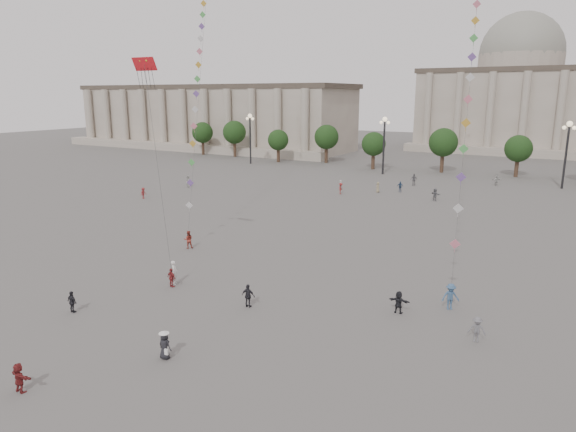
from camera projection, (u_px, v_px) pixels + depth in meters
The scene contains 28 objects.
ground at pixel (214, 349), 30.35m from camera, with size 360.00×360.00×0.00m, color #4F4D4A.
hall_west at pixel (210, 117), 144.04m from camera, with size 84.00×26.22×17.20m.
hall_central at pixel (516, 96), 135.73m from camera, with size 48.30×34.30×35.50m.
tree_row at pixel (476, 146), 94.70m from camera, with size 137.12×5.12×8.00m.
lamp_post_far_west at pixel (250, 129), 109.52m from camera, with size 2.00×0.90×10.65m.
lamp_post_mid_west at pixel (384, 135), 94.85m from camera, with size 2.00×0.90×10.65m.
lamp_post_mid_east at pixel (567, 142), 80.19m from camera, with size 2.00×0.90×10.65m.
person_crowd_0 at pixel (400, 187), 78.80m from camera, with size 0.97×0.41×1.66m, color #30496D.
person_crowd_1 at pixel (188, 181), 82.87m from camera, with size 0.94×0.73×1.93m, color #B7B7B3.
person_crowd_2 at pixel (143, 193), 73.86m from camera, with size 1.04×0.60×1.61m, color maroon.
person_crowd_3 at pixel (399, 302), 35.17m from camera, with size 1.47×0.47×1.58m, color black.
person_crowd_4 at pixel (496, 180), 84.55m from camera, with size 1.56×0.50×1.68m, color #B2B2AE.
person_crowd_6 at pixel (477, 329), 31.06m from camera, with size 1.04×0.60×1.61m, color slate.
person_crowd_10 at pixel (341, 185), 80.85m from camera, with size 0.55×0.36×1.50m, color silver.
person_crowd_12 at pixel (435, 195), 72.35m from camera, with size 1.66×0.53×1.79m, color slate.
person_crowd_13 at pixel (174, 272), 40.55m from camera, with size 0.70×0.46×1.92m, color white.
person_crowd_16 at pixel (414, 180), 84.52m from camera, with size 1.13×0.47×1.92m, color slate.
person_crowd_17 at pixel (341, 188), 77.22m from camera, with size 1.11×0.64×1.72m, color maroon.
person_crowd_19 at pixel (378, 187), 78.55m from camera, with size 0.80×0.52×1.63m, color #9B8F6B.
tourist_0 at pixel (172, 278), 39.92m from camera, with size 0.90×0.37×1.53m, color maroon.
tourist_1 at pixel (72, 302), 35.23m from camera, with size 0.91×0.38×1.56m, color black.
tourist_2 at pixel (19, 378), 25.81m from camera, with size 1.46×0.46×1.57m, color maroon.
tourist_4 at pixel (248, 296), 36.12m from camera, with size 0.99×0.41×1.70m, color #232228.
kite_flyer_0 at pixel (188, 240), 49.98m from camera, with size 0.86×0.67×1.76m, color maroon.
kite_flyer_1 at pixel (450, 297), 35.75m from camera, with size 1.22×0.70×1.89m, color #38587E.
hat_person at pixel (165, 345), 29.05m from camera, with size 0.80×0.60×1.69m.
dragon_kite at pixel (145, 75), 40.60m from camera, with size 3.20×1.65×16.31m.
kite_train_west at pixel (204, 4), 62.46m from camera, with size 19.05×29.88×56.15m.
Camera 1 is at (17.71, -21.74, 14.69)m, focal length 32.00 mm.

